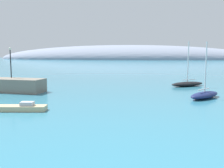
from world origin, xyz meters
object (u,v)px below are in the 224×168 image
at_px(sailboat_navy_near_shore, 205,95).
at_px(harbor_lamp_post, 11,59).
at_px(motorboat_sand_alongside_breakwater, 20,108).
at_px(sailboat_black_outer_mooring, 187,84).

relative_size(sailboat_navy_near_shore, harbor_lamp_post, 1.56).
bearing_deg(motorboat_sand_alongside_breakwater, sailboat_navy_near_shore, 18.94).
distance_m(sailboat_black_outer_mooring, motorboat_sand_alongside_breakwater, 30.00).
bearing_deg(motorboat_sand_alongside_breakwater, sailboat_black_outer_mooring, 40.80).
xyz_separation_m(sailboat_navy_near_shore, motorboat_sand_alongside_breakwater, (-20.42, -9.88, -0.17)).
bearing_deg(sailboat_black_outer_mooring, sailboat_navy_near_shore, 59.21).
relative_size(sailboat_navy_near_shore, motorboat_sand_alongside_breakwater, 1.22).
xyz_separation_m(motorboat_sand_alongside_breakwater, harbor_lamp_post, (-8.00, 13.18, 4.58)).
bearing_deg(harbor_lamp_post, sailboat_black_outer_mooring, 17.69).
xyz_separation_m(sailboat_black_outer_mooring, motorboat_sand_alongside_breakwater, (-20.20, -22.18, -0.16)).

